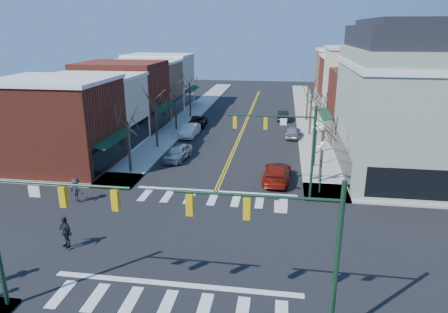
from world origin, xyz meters
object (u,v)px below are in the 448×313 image
at_px(car_right_far, 283,115).
at_px(pedestrian_dark_a, 65,232).
at_px(car_left_mid, 190,130).
at_px(car_left_far, 198,121).
at_px(lamppost_midblock, 316,137).
at_px(car_right_mid, 293,132).
at_px(victorian_corner, 418,100).
at_px(pedestrian_dark_b, 76,190).
at_px(lamppost_corner, 322,158).
at_px(car_left_near, 178,152).
at_px(car_right_near, 277,172).

bearing_deg(car_right_far, pedestrian_dark_a, 70.18).
bearing_deg(car_left_mid, car_left_far, 94.01).
height_order(lamppost_midblock, car_right_mid, lamppost_midblock).
distance_m(victorian_corner, pedestrian_dark_b, 28.98).
relative_size(lamppost_midblock, car_right_mid, 1.06).
distance_m(lamppost_corner, pedestrian_dark_a, 18.89).
xyz_separation_m(car_right_mid, pedestrian_dark_a, (-13.70, -27.69, 0.42)).
distance_m(victorian_corner, lamppost_midblock, 9.10).
relative_size(car_left_far, car_right_mid, 1.16).
bearing_deg(car_left_far, car_left_mid, -91.62).
distance_m(car_left_far, pedestrian_dark_b, 25.72).
bearing_deg(pedestrian_dark_b, lamppost_corner, -149.64).
bearing_deg(car_left_near, car_right_mid, 49.60).
distance_m(lamppost_corner, car_left_far, 25.65).
xyz_separation_m(lamppost_corner, pedestrian_dark_a, (-15.50, -10.65, -1.85)).
distance_m(car_right_near, pedestrian_dark_a, 17.76).
distance_m(car_left_near, car_right_far, 22.28).
bearing_deg(car_right_mid, car_right_far, -75.42).
bearing_deg(lamppost_corner, lamppost_midblock, 90.00).
distance_m(lamppost_corner, lamppost_midblock, 6.50).
distance_m(car_right_near, car_right_mid, 14.78).
bearing_deg(car_right_near, car_left_far, -56.42).
height_order(lamppost_corner, car_left_near, lamppost_corner).
relative_size(victorian_corner, pedestrian_dark_a, 7.38).
distance_m(victorian_corner, car_left_near, 22.40).
height_order(victorian_corner, lamppost_midblock, victorian_corner).
distance_m(victorian_corner, car_right_mid, 16.11).
xyz_separation_m(car_left_near, pedestrian_dark_b, (-4.91, -11.11, 0.27)).
relative_size(lamppost_corner, car_right_near, 0.79).
relative_size(victorian_corner, car_left_mid, 3.09).
height_order(pedestrian_dark_a, pedestrian_dark_b, pedestrian_dark_a).
height_order(car_right_mid, car_right_far, car_right_far).
bearing_deg(car_right_mid, pedestrian_dark_b, 59.25).
xyz_separation_m(lamppost_corner, car_right_mid, (-1.80, 17.04, -2.26)).
relative_size(car_left_far, car_right_near, 0.87).
distance_m(lamppost_corner, car_left_mid, 21.34).
relative_size(lamppost_corner, car_left_far, 0.91).
bearing_deg(car_left_far, car_right_mid, -21.61).
xyz_separation_m(car_right_near, car_right_far, (0.29, 24.28, -0.08)).
bearing_deg(lamppost_corner, car_left_near, 152.86).
xyz_separation_m(car_left_near, car_right_far, (10.17, 19.82, -0.03)).
distance_m(car_right_mid, car_right_far, 9.68).
relative_size(victorian_corner, car_right_mid, 3.48).
relative_size(victorian_corner, lamppost_midblock, 3.29).
bearing_deg(car_left_mid, car_left_near, -82.28).
xyz_separation_m(victorian_corner, car_right_near, (-11.70, -3.64, -5.86)).
bearing_deg(car_left_mid, car_right_near, -49.22).
xyz_separation_m(car_left_far, car_right_mid, (12.57, -4.08, 0.04)).
distance_m(car_left_near, pedestrian_dark_a, 17.60).
bearing_deg(lamppost_midblock, car_left_far, 134.49).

